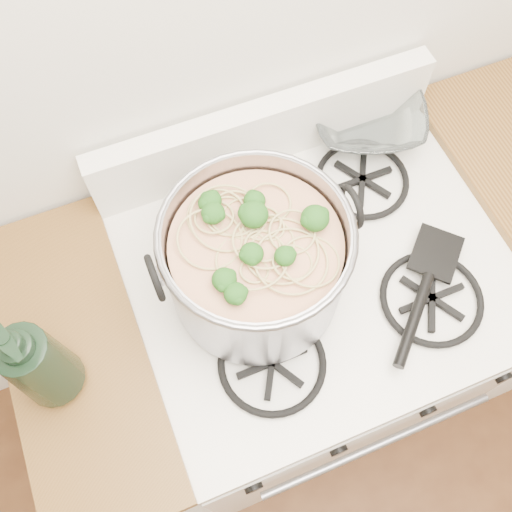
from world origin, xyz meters
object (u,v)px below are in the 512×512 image
(spatula, at_px, (437,252))
(stock_pot, at_px, (256,262))
(glass_bowl, at_px, (366,120))
(gas_range, at_px, (304,338))
(bottle, at_px, (33,360))

(spatula, bearing_deg, stock_pot, -145.69)
(stock_pot, height_order, glass_bowl, stock_pot)
(stock_pot, distance_m, spatula, 0.38)
(gas_range, height_order, spatula, spatula)
(gas_range, height_order, stock_pot, stock_pot)
(gas_range, relative_size, glass_bowl, 9.18)
(bottle, bearing_deg, gas_range, -19.38)
(gas_range, height_order, bottle, bottle)
(gas_range, distance_m, bottle, 0.83)
(gas_range, xyz_separation_m, bottle, (-0.54, -0.03, 0.62))
(bottle, bearing_deg, stock_pot, -17.34)
(glass_bowl, bearing_deg, gas_range, -130.46)
(glass_bowl, bearing_deg, stock_pot, -144.17)
(spatula, relative_size, glass_bowl, 3.08)
(stock_pot, height_order, spatula, stock_pot)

